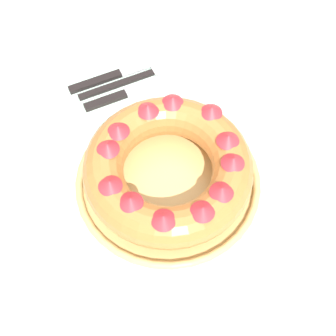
% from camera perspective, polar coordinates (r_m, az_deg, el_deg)
% --- Properties ---
extents(ground_plane, '(8.00, 8.00, 0.00)m').
position_cam_1_polar(ground_plane, '(1.47, -0.81, -15.29)').
color(ground_plane, gray).
extents(dining_table, '(1.42, 1.05, 0.74)m').
position_cam_1_polar(dining_table, '(0.85, -1.34, -3.45)').
color(dining_table, silver).
rests_on(dining_table, ground_plane).
extents(serving_dish, '(0.30, 0.30, 0.02)m').
position_cam_1_polar(serving_dish, '(0.76, 0.00, -1.68)').
color(serving_dish, tan).
rests_on(serving_dish, dining_table).
extents(bundt_cake, '(0.26, 0.26, 0.08)m').
position_cam_1_polar(bundt_cake, '(0.72, 0.01, 0.07)').
color(bundt_cake, '#C67538').
rests_on(bundt_cake, serving_dish).
extents(fork, '(0.02, 0.21, 0.01)m').
position_cam_1_polar(fork, '(0.90, -3.56, 11.02)').
color(fork, black).
rests_on(fork, dining_table).
extents(serving_knife, '(0.02, 0.23, 0.01)m').
position_cam_1_polar(serving_knife, '(0.91, -6.04, 11.35)').
color(serving_knife, black).
rests_on(serving_knife, dining_table).
extents(cake_knife, '(0.02, 0.18, 0.01)m').
position_cam_1_polar(cake_knife, '(0.88, -5.34, 8.95)').
color(cake_knife, black).
rests_on(cake_knife, dining_table).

